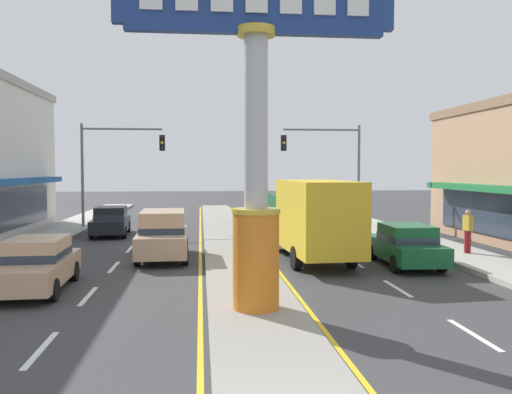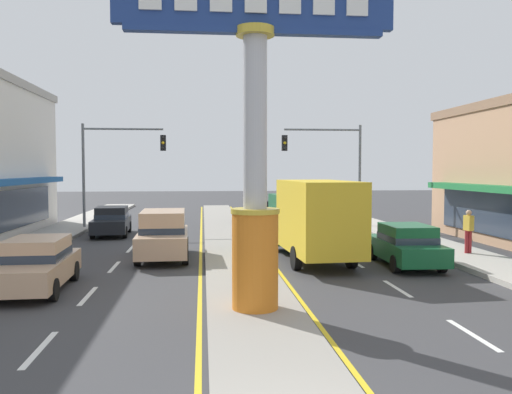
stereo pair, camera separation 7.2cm
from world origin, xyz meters
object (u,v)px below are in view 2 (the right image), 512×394
object	(u,v)px
traffic_light_left_side	(114,157)
sedan_far_left_oncoming	(36,264)
sedan_mid_left_lane	(406,245)
sedan_kerb_right	(266,212)
suv_far_right_lane	(163,234)
district_sign	(255,131)
sedan_near_right_lane	(112,221)
pedestrian_near_kerb	(468,229)
traffic_light_right_side	(331,157)
box_truck_near_left_lane	(312,217)

from	to	relation	value
traffic_light_left_side	sedan_far_left_oncoming	distance (m)	16.09
sedan_mid_left_lane	sedan_kerb_right	bearing A→B (deg)	102.16
traffic_light_left_side	sedan_kerb_right	world-z (taller)	traffic_light_left_side
suv_far_right_lane	sedan_kerb_right	distance (m)	13.99
sedan_far_left_oncoming	district_sign	bearing A→B (deg)	-27.22
suv_far_right_lane	sedan_mid_left_lane	bearing A→B (deg)	-15.68
traffic_light_left_side	sedan_mid_left_lane	size ratio (longest dim) A/B	1.42
sedan_near_right_lane	suv_far_right_lane	xyz separation A→B (m)	(3.30, -7.78, 0.20)
sedan_mid_left_lane	pedestrian_near_kerb	xyz separation A→B (m)	(3.21, 1.55, 0.38)
sedan_near_right_lane	pedestrian_near_kerb	xyz separation A→B (m)	(15.46, -8.74, 0.38)
traffic_light_right_side	suv_far_right_lane	world-z (taller)	traffic_light_right_side
traffic_light_right_side	pedestrian_near_kerb	bearing A→B (deg)	-75.00
traffic_light_left_side	sedan_near_right_lane	xyz separation A→B (m)	(0.28, -2.77, -3.46)
traffic_light_right_side	box_truck_near_left_lane	size ratio (longest dim) A/B	0.88
pedestrian_near_kerb	sedan_far_left_oncoming	bearing A→B (deg)	-164.80
suv_far_right_lane	traffic_light_right_side	bearing A→B (deg)	47.08
sedan_mid_left_lane	sedan_kerb_right	xyz separation A→B (m)	(-3.30, 15.31, 0.00)
sedan_near_right_lane	sedan_mid_left_lane	size ratio (longest dim) A/B	1.01
box_truck_near_left_lane	sedan_mid_left_lane	bearing A→B (deg)	-22.39
traffic_light_right_side	sedan_kerb_right	world-z (taller)	traffic_light_right_side
sedan_far_left_oncoming	sedan_kerb_right	world-z (taller)	same
traffic_light_left_side	pedestrian_near_kerb	distance (m)	19.75
box_truck_near_left_lane	sedan_kerb_right	distance (m)	14.02
district_sign	traffic_light_left_side	bearing A→B (deg)	108.77
sedan_far_left_oncoming	sedan_kerb_right	bearing A→B (deg)	63.51
sedan_kerb_right	traffic_light_left_side	bearing A→B (deg)	-166.29
sedan_near_right_lane	sedan_kerb_right	size ratio (longest dim) A/B	1.02
traffic_light_left_side	sedan_far_left_oncoming	size ratio (longest dim) A/B	1.43
sedan_near_right_lane	sedan_far_left_oncoming	world-z (taller)	same
district_sign	pedestrian_near_kerb	size ratio (longest dim) A/B	4.76
traffic_light_left_side	sedan_near_right_lane	distance (m)	4.44
suv_far_right_lane	box_truck_near_left_lane	distance (m)	5.91
suv_far_right_lane	sedan_kerb_right	bearing A→B (deg)	66.16
sedan_far_left_oncoming	traffic_light_right_side	bearing A→B (deg)	50.30
sedan_mid_left_lane	sedan_far_left_oncoming	xyz separation A→B (m)	(-12.25, -2.66, 0.00)
sedan_far_left_oncoming	suv_far_right_lane	bearing A→B (deg)	57.45
district_sign	sedan_far_left_oncoming	world-z (taller)	district_sign
sedan_mid_left_lane	sedan_near_right_lane	bearing A→B (deg)	139.98
traffic_light_left_side	sedan_mid_left_lane	bearing A→B (deg)	-46.17
district_sign	sedan_far_left_oncoming	size ratio (longest dim) A/B	1.90
sedan_mid_left_lane	sedan_kerb_right	size ratio (longest dim) A/B	1.01
sedan_mid_left_lane	pedestrian_near_kerb	bearing A→B (deg)	25.71
district_sign	traffic_light_left_side	distance (m)	19.93
suv_far_right_lane	box_truck_near_left_lane	bearing A→B (deg)	-11.72
suv_far_right_lane	sedan_near_right_lane	bearing A→B (deg)	113.00
sedan_near_right_lane	sedan_far_left_oncoming	size ratio (longest dim) A/B	1.01
suv_far_right_lane	sedan_far_left_oncoming	xyz separation A→B (m)	(-3.30, -5.17, -0.20)
traffic_light_left_side	sedan_mid_left_lane	distance (m)	18.43
district_sign	traffic_light_right_side	distance (m)	19.35
box_truck_near_left_lane	sedan_mid_left_lane	world-z (taller)	box_truck_near_left_lane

